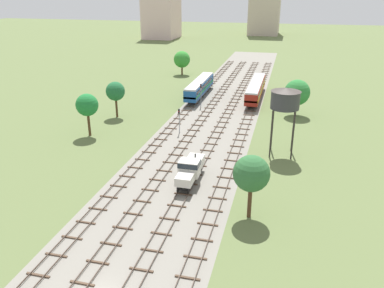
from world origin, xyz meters
The scene contains 19 objects.
ground_plane centered at (0.00, 56.00, 0.00)m, with size 480.00×480.00×0.00m, color #5B6B3D.
ballast_bed centered at (0.00, 56.00, 0.00)m, with size 17.52×176.00×0.01m, color gray.
track_far_left centered at (-6.76, 57.00, 0.14)m, with size 2.40×126.00×0.29m.
track_left centered at (-2.25, 57.00, 0.14)m, with size 2.40×126.00×0.29m.
track_centre_left centered at (2.25, 57.00, 0.14)m, with size 2.40×126.00×0.29m.
track_centre centered at (6.76, 57.00, 0.14)m, with size 2.40×126.00×0.29m.
shunter_loco_centre_left_nearest centered at (2.25, 23.21, 2.01)m, with size 2.74×8.46×3.10m.
diesel_railcar_far_left_near centered at (-6.76, 67.97, 2.60)m, with size 2.96×20.50×3.80m.
passenger_coach_centre_mid centered at (6.76, 69.20, 2.61)m, with size 2.96×22.00×3.80m.
water_tower centered at (13.95, 36.10, 9.10)m, with size 4.60×4.60×10.83m.
signal_post_nearest centered at (-4.51, 59.40, 3.38)m, with size 0.28×0.47×5.32m.
signal_post_near centered at (-4.51, 41.63, 3.02)m, with size 0.28×0.47×4.69m.
lineside_tree_0 centered at (-17.95, 92.27, 4.70)m, with size 4.99×4.99×7.21m.
lineside_tree_1 centered at (16.10, 57.91, 4.90)m, with size 5.30×5.30×7.55m.
lineside_tree_2 centered at (-19.87, 36.47, 5.68)m, with size 3.96×3.96×7.71m.
lineside_tree_3 centered at (-19.68, 47.86, 5.39)m, with size 3.86×3.86×7.37m.
lineside_tree_4 centered at (11.05, 16.34, 5.55)m, with size 4.18×4.18×7.68m.
skyline_tower_0 centered at (-54.33, 183.62, 14.06)m, with size 16.27×20.81×28.11m.
skyline_tower_1 centered at (-2.47, 215.36, 18.62)m, with size 16.95×20.64×37.24m.
Camera 1 is at (14.07, -23.02, 24.68)m, focal length 36.34 mm.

